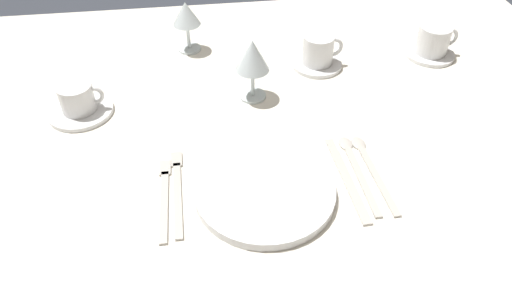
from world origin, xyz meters
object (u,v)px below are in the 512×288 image
object	(u,v)px
spoon_soup	(355,164)
coffee_cup_far	(434,40)
dinner_plate	(265,191)
spoon_dessert	(370,164)
wine_glass_centre	(186,16)
fork_outer	(178,188)
coffee_cup_left	(78,98)
wine_glass_left	(253,58)
fork_inner	(164,195)
coffee_cup_right	(319,49)
dinner_knife	(348,180)

from	to	relation	value
spoon_soup	coffee_cup_far	xyz separation A→B (m)	(0.32, 0.38, 0.04)
dinner_plate	spoon_dessert	world-z (taller)	dinner_plate
spoon_dessert	wine_glass_centre	bearing A→B (deg)	123.98
fork_outer	coffee_cup_left	world-z (taller)	coffee_cup_left
fork_outer	wine_glass_centre	distance (m)	0.53
wine_glass_left	dinner_plate	bearing A→B (deg)	-93.42
fork_inner	coffee_cup_right	xyz separation A→B (m)	(0.39, 0.40, 0.04)
spoon_soup	spoon_dessert	size ratio (longest dim) A/B	1.00
dinner_plate	fork_outer	world-z (taller)	dinner_plate
spoon_dessert	wine_glass_left	xyz separation A→B (m)	(-0.20, 0.26, 0.10)
fork_inner	dinner_knife	world-z (taller)	same
spoon_soup	wine_glass_left	distance (m)	0.33
spoon_dessert	coffee_cup_left	size ratio (longest dim) A/B	2.28
fork_inner	spoon_dessert	world-z (taller)	spoon_dessert
dinner_plate	wine_glass_left	bearing A→B (deg)	86.58
dinner_knife	coffee_cup_right	bearing A→B (deg)	84.59
wine_glass_centre	coffee_cup_far	bearing A→B (deg)	-10.59
spoon_dessert	dinner_plate	bearing A→B (deg)	-167.18
dinner_plate	spoon_dessert	distance (m)	0.22
dinner_plate	fork_outer	distance (m)	0.16
wine_glass_centre	dinner_plate	bearing A→B (deg)	-77.61
dinner_plate	fork_outer	size ratio (longest dim) A/B	1.18
coffee_cup_right	wine_glass_centre	distance (m)	0.35
coffee_cup_left	wine_glass_centre	bearing A→B (deg)	45.04
wine_glass_centre	spoon_soup	bearing A→B (deg)	-58.23
spoon_dessert	coffee_cup_right	xyz separation A→B (m)	(-0.02, 0.38, 0.04)
fork_outer	wine_glass_centre	world-z (taller)	wine_glass_centre
coffee_cup_right	wine_glass_centre	world-z (taller)	wine_glass_centre
wine_glass_left	wine_glass_centre	bearing A→B (deg)	120.22
fork_outer	fork_inner	distance (m)	0.03
fork_outer	wine_glass_left	distance (m)	0.35
dinner_knife	coffee_cup_left	world-z (taller)	coffee_cup_left
fork_outer	dinner_knife	world-z (taller)	same
dinner_knife	coffee_cup_far	xyz separation A→B (m)	(0.35, 0.42, 0.04)
fork_outer	coffee_cup_far	world-z (taller)	coffee_cup_far
fork_outer	coffee_cup_left	xyz separation A→B (m)	(-0.21, 0.27, 0.04)
coffee_cup_far	wine_glass_centre	size ratio (longest dim) A/B	0.79
spoon_dessert	wine_glass_centre	xyz separation A→B (m)	(-0.34, 0.50, 0.09)
coffee_cup_right	wine_glass_centre	size ratio (longest dim) A/B	0.76
coffee_cup_far	wine_glass_left	bearing A→B (deg)	-165.92
wine_glass_left	fork_outer	bearing A→B (deg)	-122.85
dinner_knife	wine_glass_left	bearing A→B (deg)	115.43
dinner_knife	spoon_soup	xyz separation A→B (m)	(0.03, 0.04, -0.00)
coffee_cup_left	wine_glass_left	xyz separation A→B (m)	(0.39, 0.01, 0.06)
dinner_knife	wine_glass_left	size ratio (longest dim) A/B	1.57
dinner_plate	coffee_cup_far	distance (m)	0.67
spoon_soup	wine_glass_centre	xyz separation A→B (m)	(-0.31, 0.50, 0.09)
dinner_plate	fork_inner	xyz separation A→B (m)	(-0.18, 0.02, -0.01)
fork_inner	spoon_dessert	bearing A→B (deg)	4.10
spoon_dessert	coffee_cup_right	size ratio (longest dim) A/B	2.17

